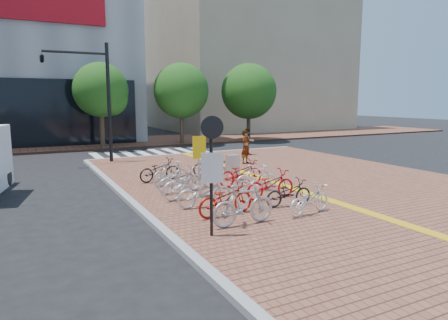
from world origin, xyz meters
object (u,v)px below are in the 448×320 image
bike_2 (205,192)px  bike_6 (160,170)px  bike_1 (226,199)px  bike_4 (180,180)px  bike_9 (271,184)px  bike_3 (189,184)px  pedestrian_b (248,142)px  notice_sign (212,161)px  bike_5 (171,173)px  traffic_light_pole (79,80)px  bike_10 (257,178)px  yellow_sign (199,152)px  bike_12 (221,170)px  bike_7 (309,200)px  utility_box (233,168)px  pedestrian_a (246,147)px  bike_8 (289,193)px  bike_0 (244,204)px  bike_13 (211,165)px  bike_11 (241,173)px

bike_2 → bike_6: 4.54m
bike_1 → bike_4: size_ratio=1.04×
bike_4 → bike_9: bike_9 is taller
bike_3 → pedestrian_b: 11.34m
pedestrian_b → notice_sign: size_ratio=0.54×
bike_1 → bike_3: size_ratio=0.94×
bike_1 → bike_5: bearing=-7.8°
traffic_light_pole → bike_10: bearing=-64.3°
yellow_sign → traffic_light_pole: traffic_light_pole is taller
bike_5 → bike_6: 0.99m
bike_3 → bike_10: 2.62m
bike_2 → bike_6: bike_2 is taller
bike_9 → bike_1: bearing=113.9°
bike_12 → yellow_sign: bearing=113.6°
bike_2 → pedestrian_b: pedestrian_b is taller
bike_7 → traffic_light_pole: bearing=8.3°
bike_1 → bike_7: 2.49m
bike_6 → bike_7: bearing=-169.9°
bike_1 → utility_box: utility_box is taller
bike_1 → pedestrian_a: bearing=-41.8°
bike_10 → pedestrian_b: (4.79, 8.73, 0.30)m
bike_8 → bike_3: bearing=49.5°
bike_8 → yellow_sign: size_ratio=0.83×
yellow_sign → notice_sign: size_ratio=0.67×
bike_0 → utility_box: (2.63, 5.49, -0.03)m
bike_13 → yellow_sign: size_ratio=0.89×
bike_2 → bike_3: (-0.02, 1.22, 0.04)m
bike_6 → notice_sign: 7.33m
pedestrian_a → utility_box: size_ratio=1.63×
bike_7 → pedestrian_a: size_ratio=0.95×
bike_1 → bike_2: 1.15m
pedestrian_b → bike_7: bearing=-107.7°
bike_0 → bike_4: bike_0 is taller
bike_4 → pedestrian_b: size_ratio=1.13×
bike_12 → pedestrian_a: size_ratio=0.94×
pedestrian_b → notice_sign: 14.99m
bike_4 → bike_8: size_ratio=1.10×
bike_7 → bike_10: 3.24m
bike_1 → bike_13: 6.37m
bike_13 → pedestrian_a: bearing=-55.0°
bike_10 → bike_11: 1.08m
bike_9 → bike_12: 3.58m
bike_6 → bike_13: (2.51, 0.25, -0.01)m
bike_11 → utility_box: size_ratio=1.82×
bike_7 → bike_9: bike_9 is taller
bike_3 → bike_6: bearing=-5.7°
bike_13 → traffic_light_pole: (-4.65, 6.18, 3.92)m
pedestrian_a → bike_12: bearing=-159.1°
bike_9 → utility_box: 3.38m
bike_10 → traffic_light_pole: 11.64m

